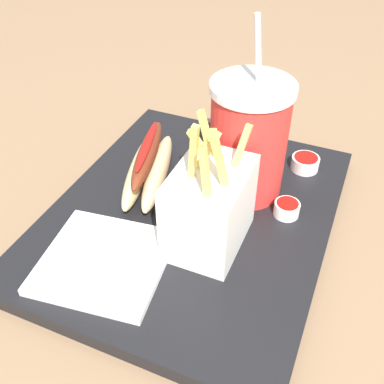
{
  "coord_description": "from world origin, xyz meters",
  "views": [
    {
      "loc": [
        -0.4,
        -0.17,
        0.42
      ],
      "look_at": [
        0.0,
        0.0,
        0.05
      ],
      "focal_mm": 42.72,
      "sensor_mm": 36.0,
      "label": 1
    }
  ],
  "objects_px": {
    "ketchup_cup_2": "(287,208)",
    "ketchup_cup_3": "(305,162)",
    "soda_cup": "(248,139)",
    "hot_dog_1": "(148,166)",
    "ketchup_cup_1": "(257,140)",
    "napkin_stack": "(104,261)",
    "fries_basket": "(209,207)"
  },
  "relations": [
    {
      "from": "ketchup_cup_1",
      "to": "soda_cup",
      "type": "bearing_deg",
      "value": -172.33
    },
    {
      "from": "hot_dog_1",
      "to": "fries_basket",
      "type": "bearing_deg",
      "value": -121.99
    },
    {
      "from": "hot_dog_1",
      "to": "ketchup_cup_3",
      "type": "relative_size",
      "value": 4.5
    },
    {
      "from": "hot_dog_1",
      "to": "ketchup_cup_3",
      "type": "xyz_separation_m",
      "value": [
        0.11,
        -0.19,
        -0.01
      ]
    },
    {
      "from": "soda_cup",
      "to": "ketchup_cup_2",
      "type": "height_order",
      "value": "soda_cup"
    },
    {
      "from": "fries_basket",
      "to": "ketchup_cup_2",
      "type": "bearing_deg",
      "value": -43.1
    },
    {
      "from": "hot_dog_1",
      "to": "ketchup_cup_2",
      "type": "distance_m",
      "value": 0.19
    },
    {
      "from": "fries_basket",
      "to": "ketchup_cup_3",
      "type": "xyz_separation_m",
      "value": [
        0.19,
        -0.08,
        -0.04
      ]
    },
    {
      "from": "ketchup_cup_1",
      "to": "napkin_stack",
      "type": "xyz_separation_m",
      "value": [
        -0.3,
        0.09,
        -0.01
      ]
    },
    {
      "from": "soda_cup",
      "to": "napkin_stack",
      "type": "distance_m",
      "value": 0.23
    },
    {
      "from": "napkin_stack",
      "to": "hot_dog_1",
      "type": "bearing_deg",
      "value": 8.47
    },
    {
      "from": "ketchup_cup_1",
      "to": "ketchup_cup_3",
      "type": "relative_size",
      "value": 0.92
    },
    {
      "from": "napkin_stack",
      "to": "ketchup_cup_3",
      "type": "bearing_deg",
      "value": -32.14
    },
    {
      "from": "soda_cup",
      "to": "ketchup_cup_2",
      "type": "bearing_deg",
      "value": -114.77
    },
    {
      "from": "fries_basket",
      "to": "ketchup_cup_1",
      "type": "bearing_deg",
      "value": 1.4
    },
    {
      "from": "ketchup_cup_1",
      "to": "ketchup_cup_2",
      "type": "distance_m",
      "value": 0.16
    },
    {
      "from": "soda_cup",
      "to": "hot_dog_1",
      "type": "relative_size",
      "value": 1.32
    },
    {
      "from": "fries_basket",
      "to": "hot_dog_1",
      "type": "distance_m",
      "value": 0.14
    },
    {
      "from": "hot_dog_1",
      "to": "ketchup_cup_2",
      "type": "xyz_separation_m",
      "value": [
        0.01,
        -0.19,
        -0.01
      ]
    },
    {
      "from": "soda_cup",
      "to": "ketchup_cup_2",
      "type": "relative_size",
      "value": 7.19
    },
    {
      "from": "fries_basket",
      "to": "napkin_stack",
      "type": "bearing_deg",
      "value": 131.51
    },
    {
      "from": "fries_basket",
      "to": "ketchup_cup_3",
      "type": "distance_m",
      "value": 0.21
    },
    {
      "from": "ketchup_cup_1",
      "to": "napkin_stack",
      "type": "distance_m",
      "value": 0.31
    },
    {
      "from": "ketchup_cup_3",
      "to": "soda_cup",
      "type": "bearing_deg",
      "value": 138.71
    },
    {
      "from": "ketchup_cup_1",
      "to": "ketchup_cup_3",
      "type": "distance_m",
      "value": 0.09
    },
    {
      "from": "fries_basket",
      "to": "ketchup_cup_2",
      "type": "xyz_separation_m",
      "value": [
        0.08,
        -0.08,
        -0.04
      ]
    },
    {
      "from": "soda_cup",
      "to": "ketchup_cup_1",
      "type": "relative_size",
      "value": 6.46
    },
    {
      "from": "soda_cup",
      "to": "napkin_stack",
      "type": "bearing_deg",
      "value": 152.03
    },
    {
      "from": "ketchup_cup_2",
      "to": "ketchup_cup_3",
      "type": "bearing_deg",
      "value": -0.08
    },
    {
      "from": "ketchup_cup_3",
      "to": "napkin_stack",
      "type": "xyz_separation_m",
      "value": [
        -0.27,
        0.17,
        -0.01
      ]
    },
    {
      "from": "ketchup_cup_2",
      "to": "ketchup_cup_3",
      "type": "xyz_separation_m",
      "value": [
        0.11,
        -0.0,
        0.0
      ]
    },
    {
      "from": "fries_basket",
      "to": "hot_dog_1",
      "type": "height_order",
      "value": "fries_basket"
    }
  ]
}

